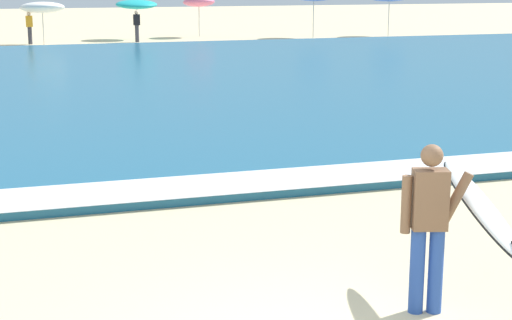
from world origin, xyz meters
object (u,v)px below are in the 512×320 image
beach_umbrella_4 (199,2)px  beach_umbrella_2 (42,7)px  surfer_with_board (453,214)px  beachgoer_near_row_mid (29,27)px  beachgoer_near_row_left (137,25)px  beach_umbrella_3 (136,4)px

beach_umbrella_4 → beach_umbrella_2: bearing=-161.9°
surfer_with_board → beachgoer_near_row_mid: (-2.68, 34.86, -0.18)m
beachgoer_near_row_left → beachgoer_near_row_mid: bearing=177.7°
surfer_with_board → beach_umbrella_2: bearing=93.4°
beach_umbrella_3 → surfer_with_board: bearing=-94.5°
surfer_with_board → beachgoer_near_row_mid: surfer_with_board is taller
surfer_with_board → beach_umbrella_2: 34.53m
beach_umbrella_2 → beach_umbrella_3: bearing=23.1°
beachgoer_near_row_left → beachgoer_near_row_mid: same height
beach_umbrella_4 → beachgoer_near_row_left: 4.73m
beach_umbrella_2 → beach_umbrella_4: 8.87m
beach_umbrella_2 → beachgoer_near_row_mid: beach_umbrella_2 is taller
beach_umbrella_2 → beachgoer_near_row_mid: size_ratio=1.37×
beach_umbrella_4 → beachgoer_near_row_left: bearing=-146.3°
beach_umbrella_3 → beachgoer_near_row_left: beach_umbrella_3 is taller
surfer_with_board → beach_umbrella_4: (6.38, 37.21, 0.84)m
beach_umbrella_3 → beachgoer_near_row_left: size_ratio=1.38×
beachgoer_near_row_left → beachgoer_near_row_mid: 5.22m
beach_umbrella_4 → beach_umbrella_3: bearing=-169.5°
surfer_with_board → beach_umbrella_3: beach_umbrella_3 is taller
beach_umbrella_2 → beach_umbrella_3: beach_umbrella_2 is taller
beachgoer_near_row_mid → beach_umbrella_3: bearing=17.1°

